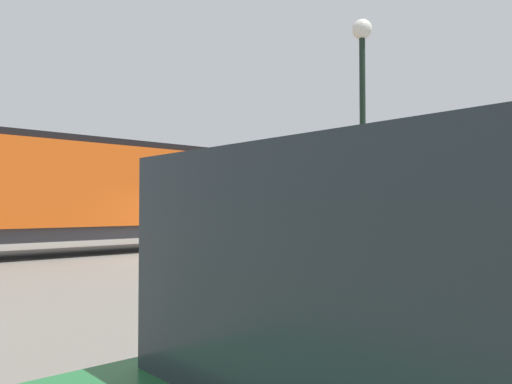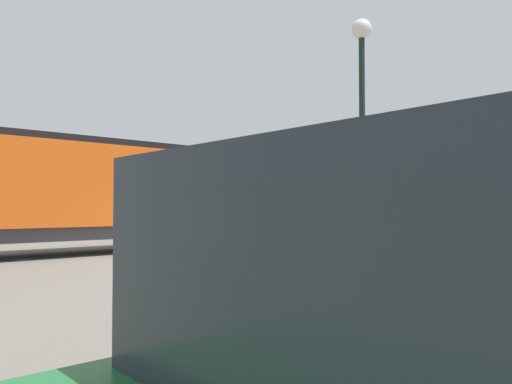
% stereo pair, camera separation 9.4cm
% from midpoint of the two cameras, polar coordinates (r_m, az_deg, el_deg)
% --- Properties ---
extents(ground_plane, '(120.00, 120.00, 0.00)m').
position_cam_midpoint_polar(ground_plane, '(15.92, -6.72, -7.66)').
color(ground_plane, '#666059').
extents(locomotive, '(3.14, 17.76, 3.99)m').
position_cam_midpoint_polar(locomotive, '(19.18, -14.36, 0.14)').
color(locomotive, '#D15114').
rests_on(locomotive, ground_plane).
extents(lamp_post, '(0.53, 0.53, 6.70)m').
position_cam_midpoint_polar(lamp_post, '(13.75, 12.38, 11.34)').
color(lamp_post, black).
rests_on(lamp_post, ground_plane).
extents(platform_fence, '(0.05, 11.21, 1.00)m').
position_cam_midpoint_polar(platform_fence, '(18.91, 16.16, -4.64)').
color(platform_fence, black).
rests_on(platform_fence, ground_plane).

